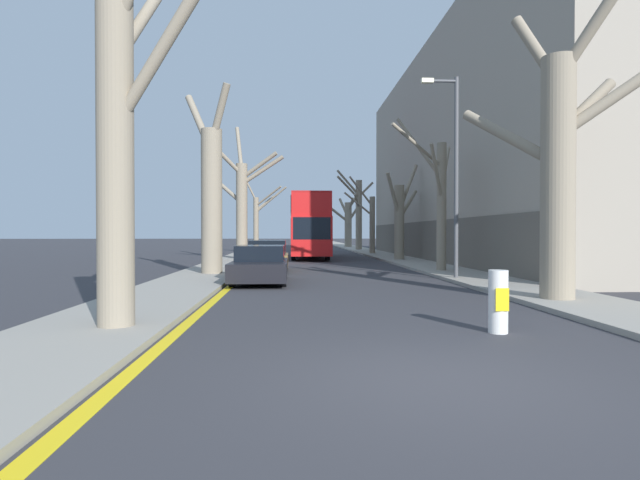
% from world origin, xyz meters
% --- Properties ---
extents(ground_plane, '(300.00, 300.00, 0.00)m').
position_xyz_m(ground_plane, '(0.00, 0.00, 0.00)').
color(ground_plane, '#333338').
extents(sidewalk_left, '(2.67, 120.00, 0.12)m').
position_xyz_m(sidewalk_left, '(-5.28, 50.00, 0.06)').
color(sidewalk_left, gray).
rests_on(sidewalk_left, ground).
extents(sidewalk_right, '(2.67, 120.00, 0.12)m').
position_xyz_m(sidewalk_right, '(5.28, 50.00, 0.06)').
color(sidewalk_right, gray).
rests_on(sidewalk_right, ground).
extents(building_facade_right, '(10.08, 34.59, 13.66)m').
position_xyz_m(building_facade_right, '(11.60, 25.81, 6.82)').
color(building_facade_right, '#9E9384').
rests_on(building_facade_right, ground).
extents(kerb_line_stripe, '(0.24, 120.00, 0.01)m').
position_xyz_m(kerb_line_stripe, '(-3.77, 50.00, 0.00)').
color(kerb_line_stripe, yellow).
rests_on(kerb_line_stripe, ground).
extents(street_tree_left_0, '(1.96, 2.68, 8.58)m').
position_xyz_m(street_tree_left_0, '(-4.76, 3.23, 3.64)').
color(street_tree_left_0, gray).
rests_on(street_tree_left_0, ground).
extents(street_tree_left_1, '(2.39, 2.86, 7.85)m').
position_xyz_m(street_tree_left_1, '(-5.05, 14.97, 3.54)').
color(street_tree_left_1, gray).
rests_on(street_tree_left_1, ground).
extents(street_tree_left_2, '(4.84, 2.93, 8.91)m').
position_xyz_m(street_tree_left_2, '(-4.90, 26.41, 3.75)').
color(street_tree_left_2, gray).
rests_on(street_tree_left_2, ground).
extents(street_tree_left_3, '(4.17, 1.78, 7.43)m').
position_xyz_m(street_tree_left_3, '(-4.76, 38.62, 3.06)').
color(street_tree_left_3, gray).
rests_on(street_tree_left_3, ground).
extents(street_tree_right_0, '(4.49, 4.39, 8.66)m').
position_xyz_m(street_tree_right_0, '(5.04, 6.37, 3.67)').
color(street_tree_right_0, gray).
rests_on(street_tree_right_0, ground).
extents(street_tree_right_1, '(3.47, 3.15, 7.00)m').
position_xyz_m(street_tree_right_1, '(4.77, 15.90, 3.33)').
color(street_tree_right_1, gray).
rests_on(street_tree_right_1, ground).
extents(street_tree_right_2, '(2.54, 2.44, 6.18)m').
position_xyz_m(street_tree_right_2, '(5.06, 25.18, 2.71)').
color(street_tree_right_2, gray).
rests_on(street_tree_right_2, ground).
extents(street_tree_right_3, '(2.55, 1.58, 6.41)m').
position_xyz_m(street_tree_right_3, '(4.70, 34.59, 2.72)').
color(street_tree_right_3, gray).
rests_on(street_tree_right_3, ground).
extents(street_tree_right_4, '(3.86, 3.92, 8.03)m').
position_xyz_m(street_tree_right_4, '(4.89, 43.81, 4.01)').
color(street_tree_right_4, gray).
rests_on(street_tree_right_4, ground).
extents(street_tree_right_5, '(4.09, 2.46, 6.63)m').
position_xyz_m(street_tree_right_5, '(4.98, 53.54, 3.14)').
color(street_tree_right_5, gray).
rests_on(street_tree_right_5, ground).
extents(double_decker_bus, '(2.55, 10.80, 4.33)m').
position_xyz_m(double_decker_bus, '(-0.53, 29.48, 2.45)').
color(double_decker_bus, red).
rests_on(double_decker_bus, ground).
extents(parked_car_0, '(1.90, 4.38, 1.32)m').
position_xyz_m(parked_car_0, '(-2.85, 11.97, 0.63)').
color(parked_car_0, black).
rests_on(parked_car_0, ground).
extents(parked_car_1, '(1.88, 3.92, 1.43)m').
position_xyz_m(parked_car_1, '(-2.85, 17.30, 0.67)').
color(parked_car_1, olive).
rests_on(parked_car_1, ground).
extents(lamp_post, '(1.40, 0.20, 7.52)m').
position_xyz_m(lamp_post, '(4.24, 12.32, 4.22)').
color(lamp_post, '#4C4F54').
rests_on(lamp_post, ground).
extents(traffic_bollard, '(0.34, 0.35, 1.11)m').
position_xyz_m(traffic_bollard, '(1.91, 2.78, 0.56)').
color(traffic_bollard, white).
rests_on(traffic_bollard, ground).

